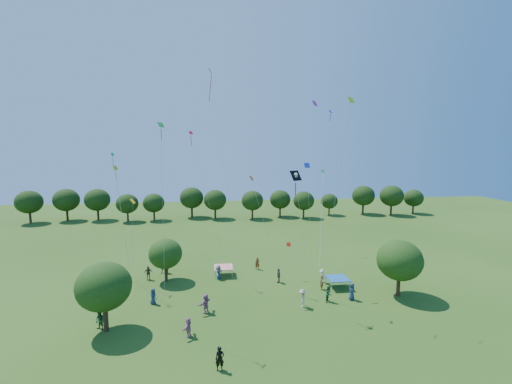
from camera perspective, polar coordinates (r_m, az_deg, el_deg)
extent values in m
cylinder|color=#422B19|center=(32.88, -23.75, -18.87)|extent=(0.41, 0.41, 1.99)
ellipsoid|color=#214313|center=(31.74, -24.03, -14.18)|extent=(4.45, 4.45, 4.00)
cylinder|color=#422B19|center=(41.66, -14.75, -13.08)|extent=(0.34, 0.34, 1.63)
ellipsoid|color=#214313|center=(40.89, -14.86, -9.90)|extent=(3.77, 3.77, 3.40)
cylinder|color=#422B19|center=(39.46, 22.62, -14.42)|extent=(0.38, 0.38, 1.85)
ellipsoid|color=#214313|center=(38.52, 22.83, -10.44)|extent=(4.56, 4.56, 4.11)
cylinder|color=#422B19|center=(83.48, -33.47, -3.62)|extent=(0.44, 0.44, 2.15)
ellipsoid|color=#1A340F|center=(82.99, -33.63, -1.40)|extent=(5.17, 5.17, 4.65)
cylinder|color=#422B19|center=(82.31, -28.93, -3.45)|extent=(0.45, 0.45, 2.17)
ellipsoid|color=#1A340F|center=(81.81, -29.07, -1.17)|extent=(5.22, 5.22, 4.70)
cylinder|color=#422B19|center=(79.86, -24.81, -3.52)|extent=(0.44, 0.44, 2.15)
ellipsoid|color=#1A340F|center=(79.35, -24.94, -1.19)|extent=(5.17, 5.17, 4.65)
cylinder|color=#422B19|center=(75.95, -20.58, -3.95)|extent=(0.38, 0.38, 1.87)
ellipsoid|color=#1A340F|center=(75.47, -20.67, -1.83)|extent=(4.48, 4.48, 4.03)
cylinder|color=#422B19|center=(75.50, -16.61, -3.86)|extent=(0.38, 0.38, 1.84)
ellipsoid|color=#1A340F|center=(75.02, -16.68, -1.76)|extent=(4.42, 4.42, 3.98)
cylinder|color=#422B19|center=(76.93, -10.63, -3.36)|extent=(0.44, 0.44, 2.14)
ellipsoid|color=#1A340F|center=(76.40, -10.68, -0.95)|extent=(5.14, 5.14, 4.63)
cylinder|color=#422B19|center=(74.66, -6.80, -3.65)|extent=(0.42, 0.42, 2.03)
ellipsoid|color=#1A340F|center=(74.14, -6.84, -1.32)|extent=(4.86, 4.86, 4.37)
cylinder|color=#422B19|center=(74.04, -0.60, -3.72)|extent=(0.40, 0.40, 1.96)
ellipsoid|color=#1A340F|center=(73.52, -0.61, -1.44)|extent=(4.71, 4.71, 4.24)
cylinder|color=#422B19|center=(76.50, 4.02, -3.39)|extent=(0.39, 0.39, 1.91)
ellipsoid|color=#1A340F|center=(76.01, 4.04, -1.24)|extent=(4.59, 4.59, 4.13)
cylinder|color=#422B19|center=(75.50, 7.93, -3.60)|extent=(0.39, 0.39, 1.89)
ellipsoid|color=#1A340F|center=(75.01, 7.97, -1.45)|extent=(4.54, 4.54, 4.08)
cylinder|color=#422B19|center=(79.86, 12.08, -3.21)|extent=(0.33, 0.33, 1.58)
ellipsoid|color=#1A340F|center=(79.47, 12.12, -1.50)|extent=(3.80, 3.80, 3.42)
cylinder|color=#422B19|center=(83.07, 17.38, -2.78)|extent=(0.44, 0.44, 2.13)
ellipsoid|color=#1A340F|center=(82.58, 17.46, -0.57)|extent=(5.12, 5.12, 4.61)
cylinder|color=#422B19|center=(83.92, 21.57, -2.85)|extent=(0.45, 0.45, 2.18)
ellipsoid|color=#1A340F|center=(83.43, 21.68, -0.60)|extent=(5.24, 5.24, 4.72)
cylinder|color=#422B19|center=(87.87, 24.69, -2.69)|extent=(0.37, 0.37, 1.81)
ellipsoid|color=#1A340F|center=(87.47, 24.79, -0.91)|extent=(4.35, 4.35, 3.91)
cube|color=red|center=(42.02, -5.46, -12.35)|extent=(2.20, 2.20, 0.08)
cylinder|color=#999999|center=(41.24, -6.84, -13.49)|extent=(0.05, 0.05, 1.10)
cylinder|color=#999999|center=(41.29, -3.98, -13.43)|extent=(0.05, 0.05, 1.10)
cylinder|color=#999999|center=(43.11, -6.85, -12.55)|extent=(0.05, 0.05, 1.10)
cylinder|color=#999999|center=(43.16, -4.13, -12.49)|extent=(0.05, 0.05, 1.10)
cube|color=#1856A1|center=(39.52, 13.44, -13.82)|extent=(2.20, 2.20, 0.08)
cylinder|color=#999999|center=(38.50, 12.51, -15.17)|extent=(0.05, 0.05, 1.10)
cylinder|color=#999999|center=(39.19, 15.36, -14.85)|extent=(0.05, 0.05, 1.10)
cylinder|color=#999999|center=(40.25, 11.53, -14.13)|extent=(0.05, 0.05, 1.10)
cylinder|color=#999999|center=(40.91, 14.27, -13.85)|extent=(0.05, 0.05, 1.10)
imported|color=black|center=(26.15, -6.05, -25.91)|extent=(0.66, 0.45, 1.71)
imported|color=navy|center=(37.04, 15.67, -15.67)|extent=(0.70, 0.96, 1.74)
imported|color=maroon|center=(38.77, 10.86, -14.59)|extent=(0.62, 0.70, 1.57)
imported|color=#265935|center=(33.31, -24.57, -18.91)|extent=(0.91, 0.75, 1.62)
imported|color=beige|center=(41.09, -6.46, -13.09)|extent=(0.52, 1.14, 1.74)
imported|color=#48413A|center=(42.55, -17.54, -12.74)|extent=(1.01, 0.57, 1.63)
imported|color=#975884|center=(33.57, -8.40, -17.90)|extent=(1.51, 1.71, 1.81)
imported|color=navy|center=(36.36, -16.78, -16.31)|extent=(0.85, 0.84, 1.57)
imported|color=maroon|center=(43.88, 0.24, -11.81)|extent=(0.59, 0.39, 1.56)
imported|color=#204C32|center=(44.13, -15.05, -11.82)|extent=(0.97, 0.70, 1.76)
imported|color=#AE9D8B|center=(34.58, 7.73, -17.15)|extent=(0.82, 1.25, 1.77)
imported|color=#453A37|center=(39.97, 3.78, -13.72)|extent=(0.52, 1.00, 1.65)
imported|color=#AE6593|center=(30.22, -11.24, -21.22)|extent=(0.98, 1.59, 1.60)
imported|color=navy|center=(41.30, -6.22, -13.10)|extent=(0.88, 0.70, 1.57)
imported|color=maroon|center=(44.12, -14.65, -11.93)|extent=(0.71, 0.62, 1.59)
imported|color=#214E2F|center=(36.11, 12.05, -16.25)|extent=(0.85, 0.91, 1.65)
imported|color=beige|center=(40.60, 10.93, -13.57)|extent=(0.80, 1.12, 1.56)
cube|color=black|center=(31.63, 6.65, 2.73)|extent=(1.20, 1.02, 0.90)
cube|color=black|center=(31.80, 6.59, 0.48)|extent=(0.12, 0.27, 1.18)
sphere|color=white|center=(31.56, 6.67, 2.90)|extent=(0.33, 0.33, 0.33)
cylinder|color=white|center=(31.59, 6.67, 2.40)|extent=(0.24, 0.46, 0.31)
cylinder|color=white|center=(31.59, 6.67, 2.40)|extent=(0.24, 0.46, 0.31)
cylinder|color=beige|center=(32.61, 7.93, -7.69)|extent=(1.58, 0.48, 10.93)
cube|color=red|center=(41.38, -7.67, 19.42)|extent=(0.48, 0.73, 0.59)
cube|color=red|center=(41.07, -7.63, 16.79)|extent=(0.40, 0.57, 2.94)
cylinder|color=beige|center=(37.29, -5.21, 3.12)|extent=(2.89, 6.60, 22.31)
cube|color=#BF0B33|center=(40.45, -10.81, 9.67)|extent=(0.57, 0.54, 0.36)
cube|color=#BF0B33|center=(40.47, -10.77, 8.40)|extent=(0.10, 0.27, 1.19)
cylinder|color=beige|center=(40.89, -8.02, -1.41)|extent=(3.61, 0.18, 15.42)
cube|color=#FF430D|center=(34.38, -0.75, 2.31)|extent=(0.51, 0.61, 0.46)
cylinder|color=beige|center=(36.17, 1.70, -6.35)|extent=(3.25, 1.38, 10.65)
cube|color=gold|center=(38.04, -22.39, 3.72)|extent=(0.45, 0.53, 0.41)
cube|color=gold|center=(38.13, -22.31, 2.64)|extent=(0.11, 0.20, 0.85)
cylinder|color=beige|center=(40.12, -21.29, -4.75)|extent=(0.24, 2.81, 11.66)
cube|color=green|center=(28.61, -15.57, 10.73)|extent=(0.58, 0.59, 0.41)
cube|color=green|center=(28.62, -15.51, 9.25)|extent=(0.07, 0.19, 0.83)
cylinder|color=beige|center=(29.18, -15.21, -5.05)|extent=(0.19, 0.09, 15.49)
cube|color=#1130AF|center=(36.58, 8.50, 4.41)|extent=(0.61, 0.38, 0.50)
cylinder|color=beige|center=(38.54, 8.97, -4.69)|extent=(1.47, 2.04, 11.82)
cube|color=#A41B8A|center=(32.73, 9.77, 14.36)|extent=(0.68, 0.68, 0.51)
cylinder|color=beige|center=(33.60, 10.60, -1.41)|extent=(1.76, 1.05, 17.69)
cube|color=silver|center=(34.37, 5.28, 12.81)|extent=(0.50, 0.58, 0.36)
cylinder|color=beige|center=(34.15, 5.79, -1.78)|extent=(0.60, 1.15, 16.98)
cube|color=#0DCD9B|center=(38.78, -22.81, 5.80)|extent=(0.35, 0.40, 0.33)
cube|color=#0DCD9B|center=(38.85, -22.73, 4.66)|extent=(0.10, 0.25, 1.08)
cylinder|color=beige|center=(40.37, -21.52, -3.66)|extent=(0.65, 2.09, 13.08)
cube|color=red|center=(40.48, 5.46, -8.69)|extent=(0.54, 0.38, 0.41)
cylinder|color=beige|center=(40.69, 7.76, -10.80)|extent=(3.06, 1.25, 2.53)
cube|color=yellow|center=(39.23, -19.86, -1.45)|extent=(0.53, 0.70, 0.50)
cylinder|color=beige|center=(40.93, -19.86, -7.13)|extent=(0.76, 1.68, 7.92)
cube|color=#9FCA11|center=(32.73, 15.56, 14.54)|extent=(0.74, 0.62, 0.56)
cylinder|color=beige|center=(33.42, 13.03, -1.37)|extent=(1.73, 1.97, 17.86)
cube|color=#178037|center=(50.80, 11.05, 3.42)|extent=(0.62, 0.56, 0.37)
cylinder|color=beige|center=(45.81, 10.81, -3.77)|extent=(3.68, 10.86, 10.33)
cube|color=#141BCC|center=(39.62, 12.32, 12.96)|extent=(0.51, 0.51, 0.34)
cube|color=#141BCC|center=(39.61, 12.27, 12.03)|extent=(0.06, 0.17, 0.73)
cylinder|color=beige|center=(39.44, 11.18, -0.13)|extent=(1.24, 0.25, 17.69)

